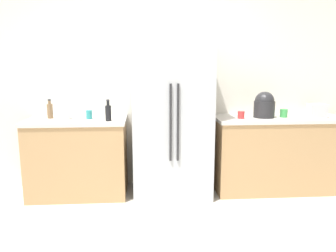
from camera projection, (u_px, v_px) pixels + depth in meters
ground_plane at (163, 250)px, 2.80m from camera, size 11.03×11.03×0.00m
kitchen_back_panel at (155, 84)px, 4.23m from camera, size 5.52×0.10×2.62m
counter_left at (78, 157)px, 3.95m from camera, size 1.16×0.66×0.93m
counter_right at (276, 153)px, 4.13m from camera, size 1.56×0.66×0.93m
refrigerator at (171, 118)px, 3.90m from camera, size 0.91×0.72×1.88m
toaster at (317, 110)px, 3.99m from camera, size 0.20×0.17×0.16m
rice_cooker at (264, 105)px, 3.95m from camera, size 0.25×0.25×0.31m
bottle_a at (50, 110)px, 3.89m from camera, size 0.07×0.07×0.23m
bottle_b at (108, 112)px, 3.71m from camera, size 0.07×0.07×0.25m
cup_a at (284, 113)px, 3.98m from camera, size 0.09×0.09×0.10m
cup_b at (317, 110)px, 4.26m from camera, size 0.09×0.09×0.11m
cup_c at (241, 115)px, 3.88m from camera, size 0.08×0.08×0.09m
cup_d at (89, 115)px, 3.86m from camera, size 0.07×0.07×0.10m
bowl_a at (63, 116)px, 3.87m from camera, size 0.18×0.18×0.07m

